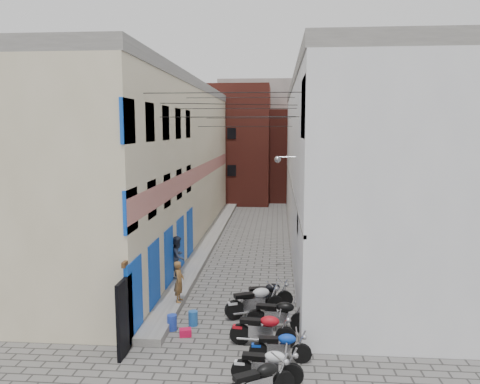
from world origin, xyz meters
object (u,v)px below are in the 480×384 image
(motorcycle_f, at_px, (255,300))
(person_a, at_px, (179,281))
(motorcycle_d, at_px, (263,327))
(motorcycle_g, at_px, (267,293))
(water_jug_near, at_px, (172,322))
(red_crate, at_px, (185,333))
(motorcycle_c, at_px, (280,345))
(motorcycle_b, at_px, (267,363))
(motorcycle_e, at_px, (278,313))
(water_jug_far, at_px, (193,318))
(person_b, at_px, (178,257))
(motorcycle_a, at_px, (259,380))

(motorcycle_f, height_order, person_a, person_a)
(motorcycle_d, height_order, motorcycle_g, motorcycle_d)
(water_jug_near, xyz_separation_m, red_crate, (0.51, -0.41, -0.13))
(motorcycle_c, bearing_deg, motorcycle_b, -17.55)
(motorcycle_e, distance_m, water_jug_near, 3.41)
(motorcycle_g, height_order, water_jug_far, motorcycle_g)
(motorcycle_g, relative_size, red_crate, 5.25)
(motorcycle_g, bearing_deg, person_b, -138.09)
(motorcycle_b, distance_m, motorcycle_e, 3.16)
(motorcycle_a, relative_size, motorcycle_b, 1.03)
(motorcycle_d, relative_size, person_a, 1.34)
(water_jug_near, distance_m, water_jug_far, 0.73)
(motorcycle_a, xyz_separation_m, person_a, (-3.10, 5.56, 0.44))
(motorcycle_c, bearing_deg, motorcycle_g, -174.33)
(person_b, bearing_deg, motorcycle_c, -138.80)
(motorcycle_b, relative_size, motorcycle_f, 0.87)
(motorcycle_a, xyz_separation_m, person_b, (-3.75, 8.33, 0.56))
(person_b, bearing_deg, red_crate, -157.59)
(motorcycle_f, bearing_deg, motorcycle_e, 14.82)
(motorcycle_c, bearing_deg, motorcycle_d, -152.53)
(motorcycle_c, distance_m, water_jug_far, 3.60)
(motorcycle_c, xyz_separation_m, red_crate, (-2.93, 1.40, -0.39))
(motorcycle_b, bearing_deg, motorcycle_d, -170.84)
(water_jug_near, bearing_deg, red_crate, -38.34)
(motorcycle_a, height_order, person_a, person_a)
(motorcycle_g, xyz_separation_m, person_b, (-3.78, 2.50, 0.56))
(motorcycle_g, xyz_separation_m, person_a, (-3.13, -0.26, 0.44))
(motorcycle_f, bearing_deg, person_a, -124.41)
(motorcycle_d, xyz_separation_m, water_jug_near, (-2.93, 0.87, -0.33))
(motorcycle_f, height_order, person_b, person_b)
(person_b, bearing_deg, motorcycle_b, -144.83)
(motorcycle_e, bearing_deg, motorcycle_d, -17.33)
(motorcycle_a, relative_size, person_b, 1.10)
(water_jug_far, bearing_deg, motorcycle_g, 35.47)
(motorcycle_a, xyz_separation_m, motorcycle_d, (-0.02, 2.87, 0.02))
(motorcycle_e, xyz_separation_m, person_a, (-3.53, 1.61, 0.40))
(motorcycle_a, distance_m, water_jug_near, 4.76)
(motorcycle_c, relative_size, water_jug_near, 3.50)
(motorcycle_c, xyz_separation_m, person_a, (-3.59, 3.64, 0.49))
(motorcycle_g, xyz_separation_m, water_jug_near, (-2.98, -2.09, -0.30))
(motorcycle_a, bearing_deg, person_b, 172.98)
(motorcycle_c, height_order, person_b, person_b)
(motorcycle_d, height_order, water_jug_far, motorcycle_d)
(motorcycle_c, height_order, motorcycle_f, motorcycle_f)
(person_b, bearing_deg, motorcycle_d, -138.00)
(motorcycle_c, relative_size, motorcycle_g, 0.91)
(motorcycle_d, xyz_separation_m, motorcycle_f, (-0.34, 2.13, 0.04))
(water_jug_near, xyz_separation_m, water_jug_far, (0.61, 0.40, -0.01))
(person_a, bearing_deg, motorcycle_e, -114.56)
(motorcycle_e, xyz_separation_m, red_crate, (-2.87, -0.63, -0.48))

